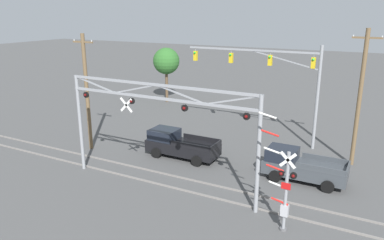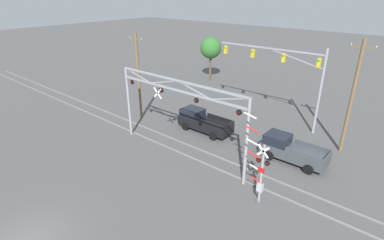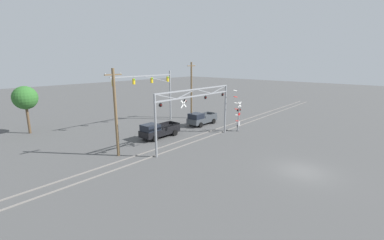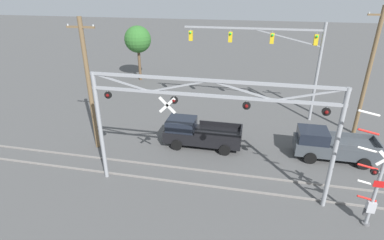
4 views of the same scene
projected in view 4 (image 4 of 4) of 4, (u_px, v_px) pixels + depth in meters
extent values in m
cube|color=gray|center=(208.00, 186.00, 16.66)|extent=(80.00, 0.08, 0.10)
cube|color=gray|center=(212.00, 171.00, 17.94)|extent=(80.00, 0.08, 0.10)
cylinder|color=gray|center=(100.00, 128.00, 16.28)|extent=(0.22, 0.22, 6.28)
cylinder|color=gray|center=(335.00, 152.00, 13.99)|extent=(0.22, 0.22, 6.28)
cube|color=gray|center=(210.00, 96.00, 14.18)|extent=(12.16, 0.14, 0.14)
cube|color=gray|center=(210.00, 81.00, 13.87)|extent=(12.16, 0.14, 0.14)
cube|color=gray|center=(121.00, 82.00, 14.89)|extent=(3.01, 0.08, 0.82)
cube|color=gray|center=(179.00, 86.00, 14.31)|extent=(3.01, 0.08, 0.82)
cube|color=gray|center=(242.00, 90.00, 13.74)|extent=(3.01, 0.08, 0.82)
cube|color=gray|center=(310.00, 95.00, 13.17)|extent=(3.01, 0.08, 0.82)
cylinder|color=black|center=(108.00, 95.00, 15.34)|extent=(0.38, 0.10, 0.38)
sphere|color=#590C0C|center=(107.00, 95.00, 15.28)|extent=(0.18, 0.18, 0.18)
cylinder|color=gray|center=(108.00, 91.00, 15.24)|extent=(0.04, 0.04, 0.10)
cylinder|color=black|center=(174.00, 100.00, 14.66)|extent=(0.38, 0.10, 0.38)
sphere|color=#590C0C|center=(174.00, 101.00, 14.60)|extent=(0.18, 0.18, 0.18)
cylinder|color=gray|center=(174.00, 95.00, 14.57)|extent=(0.04, 0.04, 0.10)
cylinder|color=black|center=(247.00, 106.00, 13.99)|extent=(0.38, 0.10, 0.38)
sphere|color=#590C0C|center=(246.00, 106.00, 13.93)|extent=(0.18, 0.18, 0.18)
cylinder|color=gray|center=(247.00, 101.00, 13.89)|extent=(0.04, 0.04, 0.10)
cylinder|color=black|center=(326.00, 112.00, 13.32)|extent=(0.38, 0.10, 0.38)
sphere|color=#590C0C|center=(327.00, 112.00, 13.25)|extent=(0.18, 0.18, 0.18)
cylinder|color=gray|center=(327.00, 107.00, 13.22)|extent=(0.04, 0.04, 0.10)
cube|color=white|center=(167.00, 105.00, 14.75)|extent=(0.88, 0.03, 0.88)
cube|color=white|center=(167.00, 105.00, 14.75)|extent=(0.88, 0.03, 0.88)
cylinder|color=black|center=(167.00, 105.00, 14.72)|extent=(0.04, 0.04, 0.02)
cylinder|color=gray|center=(376.00, 189.00, 13.23)|extent=(0.16, 0.16, 4.00)
cylinder|color=#59595B|center=(366.00, 223.00, 14.04)|extent=(0.35, 0.35, 0.10)
cylinder|color=black|center=(374.00, 172.00, 12.92)|extent=(0.32, 0.09, 0.32)
sphere|color=#590C0C|center=(375.00, 172.00, 12.86)|extent=(0.16, 0.16, 0.16)
cube|color=gray|center=(381.00, 172.00, 12.86)|extent=(0.64, 0.06, 0.06)
cube|color=red|center=(379.00, 184.00, 13.00)|extent=(0.44, 0.02, 0.32)
cube|color=#B2B2B7|center=(371.00, 206.00, 13.63)|extent=(0.36, 0.28, 0.56)
cylinder|color=red|center=(367.00, 198.00, 13.51)|extent=(0.84, 0.09, 0.25)
cylinder|color=white|center=(367.00, 183.00, 13.20)|extent=(0.84, 0.09, 0.25)
cylinder|color=red|center=(367.00, 167.00, 12.89)|extent=(0.84, 0.09, 0.25)
cylinder|color=white|center=(368.00, 150.00, 12.59)|extent=(0.84, 0.09, 0.25)
cylinder|color=red|center=(368.00, 132.00, 12.28)|extent=(0.84, 0.09, 0.25)
cylinder|color=white|center=(369.00, 113.00, 11.97)|extent=(0.84, 0.09, 0.25)
cube|color=#3F3F42|center=(366.00, 212.00, 13.79)|extent=(0.24, 0.12, 0.36)
cylinder|color=gray|center=(317.00, 74.00, 23.39)|extent=(0.24, 0.24, 7.80)
cube|color=gray|center=(252.00, 28.00, 23.05)|extent=(10.62, 0.14, 0.14)
cube|color=gray|center=(286.00, 38.00, 22.79)|extent=(5.33, 0.08, 1.28)
cylinder|color=gray|center=(191.00, 29.00, 24.03)|extent=(0.04, 0.04, 0.30)
cube|color=gold|center=(191.00, 36.00, 24.26)|extent=(0.30, 0.26, 0.79)
sphere|color=green|center=(190.00, 33.00, 24.00)|extent=(0.18, 0.18, 0.18)
cylinder|color=gray|center=(231.00, 30.00, 23.42)|extent=(0.04, 0.04, 0.30)
cube|color=gold|center=(230.00, 37.00, 23.64)|extent=(0.30, 0.26, 0.79)
sphere|color=green|center=(230.00, 34.00, 23.39)|extent=(0.18, 0.18, 0.18)
cylinder|color=gray|center=(273.00, 31.00, 22.80)|extent=(0.04, 0.04, 0.30)
cube|color=gold|center=(272.00, 38.00, 23.03)|extent=(0.30, 0.26, 0.79)
sphere|color=green|center=(272.00, 35.00, 22.77)|extent=(0.18, 0.18, 0.18)
cylinder|color=gray|center=(317.00, 32.00, 22.19)|extent=(0.04, 0.04, 0.30)
cube|color=gold|center=(316.00, 40.00, 22.41)|extent=(0.30, 0.26, 0.79)
sphere|color=green|center=(317.00, 37.00, 22.16)|extent=(0.18, 0.18, 0.18)
cube|color=black|center=(203.00, 136.00, 20.64)|extent=(5.25, 1.89, 0.79)
cube|color=black|center=(181.00, 124.00, 20.61)|extent=(1.91, 1.74, 0.73)
cube|color=black|center=(217.00, 136.00, 19.40)|extent=(2.94, 0.08, 0.33)
cube|color=black|center=(220.00, 124.00, 21.01)|extent=(2.94, 0.08, 0.33)
cube|color=black|center=(241.00, 132.00, 19.91)|extent=(0.10, 1.81, 0.33)
cylinder|color=black|center=(177.00, 145.00, 20.26)|extent=(0.75, 0.24, 0.75)
cylinder|color=black|center=(183.00, 132.00, 21.96)|extent=(0.75, 0.24, 0.75)
cylinder|color=black|center=(225.00, 150.00, 19.63)|extent=(0.75, 0.24, 0.75)
cylinder|color=black|center=(228.00, 137.00, 21.34)|extent=(0.75, 0.24, 0.75)
cube|color=#3D4247|center=(335.00, 148.00, 19.12)|extent=(4.98, 1.89, 0.79)
cube|color=black|center=(313.00, 135.00, 19.08)|extent=(1.81, 1.74, 0.73)
cube|color=#3D4247|center=(358.00, 149.00, 17.89)|extent=(2.77, 0.08, 0.33)
cube|color=#3D4247|center=(350.00, 135.00, 19.50)|extent=(2.77, 0.08, 0.33)
cube|color=#3D4247|center=(379.00, 144.00, 18.42)|extent=(0.10, 1.81, 0.33)
cylinder|color=black|center=(310.00, 158.00, 18.73)|extent=(0.75, 0.24, 0.75)
cylinder|color=black|center=(306.00, 144.00, 20.43)|extent=(0.75, 0.24, 0.75)
cylinder|color=black|center=(364.00, 164.00, 18.13)|extent=(0.75, 0.24, 0.75)
cylinder|color=black|center=(355.00, 148.00, 19.84)|extent=(0.75, 0.24, 0.75)
cylinder|color=brown|center=(89.00, 87.00, 19.05)|extent=(0.28, 0.28, 8.61)
cube|color=brown|center=(81.00, 27.00, 17.52)|extent=(1.80, 0.12, 0.12)
cylinder|color=silver|center=(68.00, 25.00, 17.64)|extent=(0.08, 0.08, 0.12)
cylinder|color=silver|center=(93.00, 26.00, 17.33)|extent=(0.08, 0.08, 0.12)
cylinder|color=brown|center=(368.00, 75.00, 20.85)|extent=(0.28, 0.28, 9.11)
cube|color=brown|center=(383.00, 15.00, 19.22)|extent=(1.80, 0.12, 0.12)
cylinder|color=silver|center=(369.00, 13.00, 19.34)|extent=(0.08, 0.08, 0.12)
cylinder|color=brown|center=(140.00, 64.00, 34.79)|extent=(0.32, 0.32, 3.65)
sphere|color=#2D6628|center=(138.00, 39.00, 33.61)|extent=(2.98, 2.98, 2.98)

